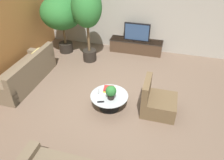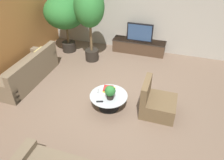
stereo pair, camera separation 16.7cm
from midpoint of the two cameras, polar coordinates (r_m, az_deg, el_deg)
The scene contains 13 objects.
ground_plane at distance 5.71m, azimuth -0.18°, elevation -5.49°, with size 24.00×24.00×0.00m, color brown.
back_wall_stone at distance 7.84m, azimuth 7.50°, elevation 18.24°, with size 7.40×0.12×3.00m, color #A39E93.
media_console at distance 7.97m, azimuth 7.62°, elevation 8.74°, with size 1.87×0.50×0.45m.
television at distance 7.76m, azimuth 7.91°, elevation 12.19°, with size 0.89×0.13×0.62m.
coffee_table at distance 5.35m, azimuth 0.03°, elevation -5.00°, with size 0.92×0.92×0.38m.
couch_by_wall at distance 6.73m, azimuth -20.57°, elevation 1.95°, with size 0.84×2.17×0.84m.
armchair_wicker at distance 5.34m, azimuth 12.39°, elevation -6.00°, with size 0.80×0.76×0.86m.
potted_palm_tall at distance 7.74m, azimuth -11.55°, elevation 16.76°, with size 1.39×1.39×2.00m.
potted_palm_corner at distance 6.88m, azimuth -5.22°, elevation 17.67°, with size 0.92×0.92×2.42m.
potted_plant_tabletop at distance 5.06m, azimuth 0.45°, elevation -3.11°, with size 0.26×0.26×0.35m.
book_stack at distance 5.41m, azimuth 0.02°, elevation -2.39°, with size 0.28×0.27×0.07m.
remote_black at distance 5.08m, azimuth -2.29°, elevation -5.65°, with size 0.04×0.16×0.02m, color black.
remote_silver at distance 5.40m, azimuth -2.73°, elevation -2.88°, with size 0.04×0.16×0.02m, color gray.
Camera 2 is at (1.42, -4.13, 3.68)m, focal length 35.00 mm.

